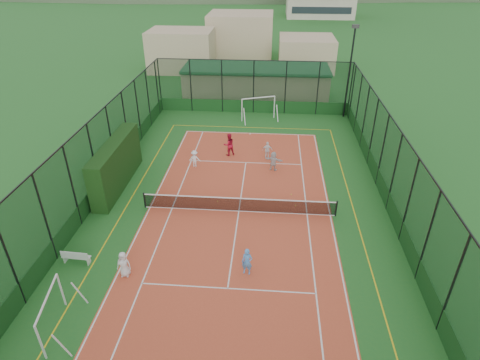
% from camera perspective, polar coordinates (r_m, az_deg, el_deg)
% --- Properties ---
extents(ground, '(300.00, 300.00, 0.00)m').
position_cam_1_polar(ground, '(24.41, -0.17, -4.48)').
color(ground, '#216226').
rests_on(ground, ground).
extents(court_slab, '(11.17, 23.97, 0.01)m').
position_cam_1_polar(court_slab, '(24.40, -0.17, -4.47)').
color(court_slab, '#B53F28').
rests_on(court_slab, ground).
extents(tennis_net, '(11.67, 0.12, 1.06)m').
position_cam_1_polar(tennis_net, '(24.11, -0.17, -3.44)').
color(tennis_net, black).
rests_on(tennis_net, ground).
extents(perimeter_fence, '(18.12, 34.12, 5.00)m').
position_cam_1_polar(perimeter_fence, '(23.08, -0.18, 0.64)').
color(perimeter_fence, black).
rests_on(perimeter_fence, ground).
extents(floodlight_ne, '(0.60, 0.26, 8.25)m').
position_cam_1_polar(floodlight_ne, '(38.52, 15.27, 14.46)').
color(floodlight_ne, black).
rests_on(floodlight_ne, ground).
extents(clubhouse, '(15.20, 7.20, 3.15)m').
position_cam_1_polar(clubhouse, '(43.81, 2.26, 13.81)').
color(clubhouse, tan).
rests_on(clubhouse, ground).
extents(hedge_left, '(1.05, 7.00, 3.06)m').
position_cam_1_polar(hedge_left, '(27.58, -17.18, 2.13)').
color(hedge_left, black).
rests_on(hedge_left, ground).
extents(white_bench, '(1.46, 0.48, 0.81)m').
position_cam_1_polar(white_bench, '(22.14, -22.26, -10.00)').
color(white_bench, white).
rests_on(white_bench, ground).
extents(futsal_goal_near, '(2.92, 1.30, 1.82)m').
position_cam_1_polar(futsal_goal_near, '(18.88, -25.20, -16.89)').
color(futsal_goal_near, white).
rests_on(futsal_goal_near, ground).
extents(futsal_goal_far, '(3.37, 2.02, 2.09)m').
position_cam_1_polar(futsal_goal_far, '(37.50, 2.61, 10.10)').
color(futsal_goal_far, white).
rests_on(futsal_goal_far, ground).
extents(child_near_left, '(0.69, 0.47, 1.38)m').
position_cam_1_polar(child_near_left, '(20.44, -16.20, -11.43)').
color(child_near_left, silver).
rests_on(child_near_left, court_slab).
extents(child_near_mid, '(0.57, 0.42, 1.44)m').
position_cam_1_polar(child_near_mid, '(19.75, 1.01, -11.54)').
color(child_near_mid, '#4F95E1').
rests_on(child_near_mid, court_slab).
extents(child_far_left, '(0.84, 0.51, 1.28)m').
position_cam_1_polar(child_far_left, '(29.23, -6.47, 3.04)').
color(child_far_left, white).
rests_on(child_far_left, court_slab).
extents(child_far_right, '(0.78, 0.34, 1.31)m').
position_cam_1_polar(child_far_right, '(30.35, 3.92, 4.28)').
color(child_far_right, white).
rests_on(child_far_right, court_slab).
extents(child_far_back, '(1.39, 0.79, 1.43)m').
position_cam_1_polar(child_far_back, '(28.64, 4.77, 2.71)').
color(child_far_back, silver).
rests_on(child_far_back, court_slab).
extents(coach, '(1.07, 0.99, 1.76)m').
position_cam_1_polar(coach, '(30.65, -1.59, 5.07)').
color(coach, '#AE122C').
rests_on(coach, court_slab).
extents(tennis_balls, '(6.47, 1.36, 0.07)m').
position_cam_1_polar(tennis_balls, '(25.43, 1.38, -2.80)').
color(tennis_balls, '#CCE033').
rests_on(tennis_balls, court_slab).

